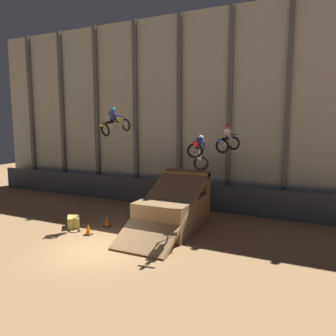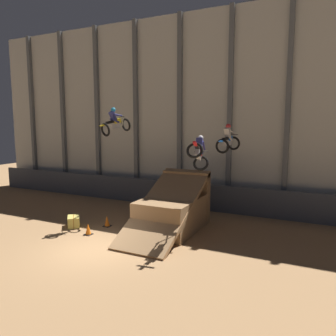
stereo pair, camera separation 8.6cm
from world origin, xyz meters
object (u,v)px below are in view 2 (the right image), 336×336
object	(u,v)px
rider_bike_left_air	(115,123)
rider_bike_center_air	(199,152)
dirt_ramp	(174,210)
hay_bale_trackside	(74,222)
traffic_cone_near_ramp	(107,221)
rider_bike_right_air	(228,140)
traffic_cone_arena_edge	(88,229)

from	to	relation	value
rider_bike_left_air	rider_bike_center_air	xyz separation A→B (m)	(5.33, -1.31, -1.28)
dirt_ramp	hay_bale_trackside	xyz separation A→B (m)	(-4.91, -2.08, -0.72)
traffic_cone_near_ramp	rider_bike_left_air	bearing A→B (deg)	95.38
dirt_ramp	rider_bike_right_air	xyz separation A→B (m)	(2.40, 1.38, 3.60)
rider_bike_left_air	rider_bike_right_air	bearing A→B (deg)	34.11
hay_bale_trackside	rider_bike_right_air	bearing A→B (deg)	25.34
rider_bike_center_air	traffic_cone_arena_edge	world-z (taller)	rider_bike_center_air
traffic_cone_near_ramp	traffic_cone_arena_edge	world-z (taller)	same
traffic_cone_near_ramp	hay_bale_trackside	distance (m)	1.76
traffic_cone_arena_edge	dirt_ramp	bearing A→B (deg)	39.01
dirt_ramp	rider_bike_center_air	size ratio (longest dim) A/B	3.35
rider_bike_right_air	dirt_ramp	bearing A→B (deg)	-141.88
rider_bike_center_air	traffic_cone_near_ramp	bearing A→B (deg)	169.90
traffic_cone_arena_edge	rider_bike_center_air	bearing A→B (deg)	13.39
rider_bike_left_air	traffic_cone_near_ramp	distance (m)	5.30
rider_bike_center_air	hay_bale_trackside	size ratio (longest dim) A/B	1.64
rider_bike_center_air	traffic_cone_arena_edge	bearing A→B (deg)	-174.11
rider_bike_right_air	traffic_cone_arena_edge	size ratio (longest dim) A/B	3.13
dirt_ramp	rider_bike_right_air	bearing A→B (deg)	29.87
hay_bale_trackside	rider_bike_left_air	bearing A→B (deg)	52.55
rider_bike_right_air	hay_bale_trackside	distance (m)	9.17
rider_bike_left_air	dirt_ramp	bearing A→B (deg)	22.21
rider_bike_left_air	traffic_cone_near_ramp	world-z (taller)	rider_bike_left_air
traffic_cone_arena_edge	hay_bale_trackside	world-z (taller)	traffic_cone_arena_edge
rider_bike_right_air	rider_bike_center_air	bearing A→B (deg)	-91.99
dirt_ramp	traffic_cone_near_ramp	xyz separation A→B (m)	(-3.35, -1.26, -0.72)
rider_bike_right_air	hay_bale_trackside	world-z (taller)	rider_bike_right_air
rider_bike_center_air	traffic_cone_near_ramp	size ratio (longest dim) A/B	3.03
rider_bike_right_air	traffic_cone_arena_edge	distance (m)	8.32
traffic_cone_arena_edge	hay_bale_trackside	xyz separation A→B (m)	(-1.52, 0.66, -0.00)
traffic_cone_arena_edge	traffic_cone_near_ramp	bearing A→B (deg)	88.44
rider_bike_center_air	traffic_cone_arena_edge	size ratio (longest dim) A/B	3.03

